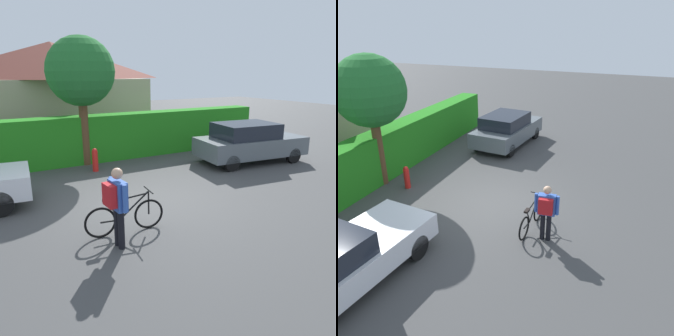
{
  "view_description": "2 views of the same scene",
  "coord_description": "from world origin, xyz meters",
  "views": [
    {
      "loc": [
        -3.44,
        -7.61,
        3.29
      ],
      "look_at": [
        0.66,
        -0.47,
        0.95
      ],
      "focal_mm": 35.92,
      "sensor_mm": 36.0,
      "label": 1
    },
    {
      "loc": [
        -8.99,
        -3.83,
        5.54
      ],
      "look_at": [
        0.78,
        -0.06,
        0.95
      ],
      "focal_mm": 36.91,
      "sensor_mm": 36.0,
      "label": 2
    }
  ],
  "objects": [
    {
      "name": "person_rider",
      "position": [
        -1.34,
        -2.01,
        0.97
      ],
      "size": [
        0.37,
        0.65,
        1.6
      ],
      "color": "black",
      "rests_on": "ground"
    },
    {
      "name": "bicycle",
      "position": [
        -0.98,
        -1.51,
        0.37
      ],
      "size": [
        1.73,
        0.5,
        0.9
      ],
      "color": "black",
      "rests_on": "ground"
    },
    {
      "name": "tree_kerbside",
      "position": [
        -0.06,
        4.37,
        3.3
      ],
      "size": [
        2.39,
        2.39,
        4.53
      ],
      "color": "brown",
      "rests_on": "ground"
    },
    {
      "name": "house_distant",
      "position": [
        0.19,
        10.34,
        2.43
      ],
      "size": [
        8.38,
        6.18,
        4.75
      ],
      "color": "tan",
      "rests_on": "ground"
    },
    {
      "name": "ground_plane",
      "position": [
        0.0,
        0.0,
        0.0
      ],
      "size": [
        60.0,
        60.0,
        0.0
      ],
      "primitive_type": "plane",
      "color": "#424242"
    },
    {
      "name": "parked_car_far",
      "position": [
        5.42,
        1.68,
        0.77
      ],
      "size": [
        4.22,
        2.26,
        1.49
      ],
      "color": "slate",
      "rests_on": "ground"
    },
    {
      "name": "fire_hydrant",
      "position": [
        -0.05,
        3.34,
        0.41
      ],
      "size": [
        0.2,
        0.2,
        0.81
      ],
      "color": "red",
      "rests_on": "ground"
    },
    {
      "name": "hedge_row",
      "position": [
        0.0,
        4.73,
        0.88
      ],
      "size": [
        15.59,
        0.9,
        1.75
      ],
      "primitive_type": "cube",
      "color": "#227F1B",
      "rests_on": "ground"
    }
  ]
}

